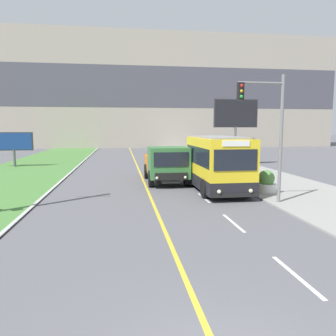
# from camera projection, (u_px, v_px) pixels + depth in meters

# --- Properties ---
(lane_marking_centre) EXTENTS (2.88, 140.00, 0.01)m
(lane_marking_centre) POSITION_uv_depth(u_px,v_px,m) (213.00, 300.00, 6.94)
(lane_marking_centre) COLOR gold
(lane_marking_centre) RESTS_ON ground_plane
(apartment_block_background) EXTENTS (80.00, 8.04, 21.05)m
(apartment_block_background) POSITION_uv_depth(u_px,v_px,m) (128.00, 92.00, 62.49)
(apartment_block_background) COLOR #A89E8E
(apartment_block_background) RESTS_ON ground_plane
(city_bus) EXTENTS (2.62, 5.94, 3.16)m
(city_bus) POSITION_uv_depth(u_px,v_px,m) (218.00, 164.00, 18.64)
(city_bus) COLOR yellow
(city_bus) RESTS_ON ground_plane
(dump_truck) EXTENTS (2.55, 6.13, 2.45)m
(dump_truck) POSITION_uv_depth(u_px,v_px,m) (167.00, 165.00, 21.28)
(dump_truck) COLOR black
(dump_truck) RESTS_ON ground_plane
(traffic_light_mast) EXTENTS (2.28, 0.32, 6.09)m
(traffic_light_mast) POSITION_uv_depth(u_px,v_px,m) (269.00, 123.00, 15.29)
(traffic_light_mast) COLOR slate
(traffic_light_mast) RESTS_ON ground_plane
(billboard_large) EXTENTS (4.33, 0.24, 6.38)m
(billboard_large) POSITION_uv_depth(u_px,v_px,m) (236.00, 116.00, 31.42)
(billboard_large) COLOR #59595B
(billboard_large) RESTS_ON ground_plane
(billboard_small) EXTENTS (3.48, 0.24, 3.25)m
(billboard_small) POSITION_uv_depth(u_px,v_px,m) (13.00, 142.00, 30.47)
(billboard_small) COLOR #59595B
(billboard_small) RESTS_ON ground_plane
(planter_round_near) EXTENTS (1.13, 1.13, 1.24)m
(planter_round_near) POSITION_uv_depth(u_px,v_px,m) (266.00, 182.00, 18.21)
(planter_round_near) COLOR silver
(planter_round_near) RESTS_ON sidewalk_right
(planter_round_second) EXTENTS (1.03, 1.03, 1.18)m
(planter_round_second) POSITION_uv_depth(u_px,v_px,m) (237.00, 172.00, 22.79)
(planter_round_second) COLOR silver
(planter_round_second) RESTS_ON sidewalk_right
(planter_round_third) EXTENTS (1.08, 1.08, 1.18)m
(planter_round_third) POSITION_uv_depth(u_px,v_px,m) (216.00, 165.00, 27.36)
(planter_round_third) COLOR silver
(planter_round_third) RESTS_ON sidewalk_right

